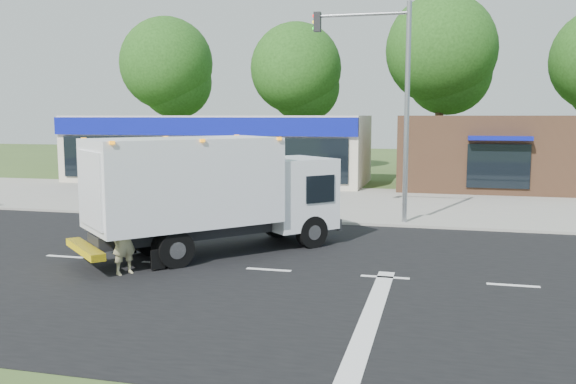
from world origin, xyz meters
name	(u,v)px	position (x,y,z in m)	size (l,w,h in m)	color
ground	(269,270)	(0.00, 0.00, 0.00)	(120.00, 120.00, 0.00)	#385123
road_asphalt	(269,270)	(0.00, 0.00, 0.00)	(60.00, 14.00, 0.02)	black
sidewalk	(327,217)	(0.00, 8.20, 0.06)	(60.00, 2.40, 0.12)	gray
parking_apron	(349,199)	(0.00, 14.00, 0.01)	(60.00, 9.00, 0.02)	gray
lane_markings	(308,287)	(1.35, -1.35, 0.02)	(55.20, 7.00, 0.01)	silver
ems_box_truck	(211,187)	(-2.15, 1.47, 1.96)	(6.91, 7.23, 3.39)	black
emergency_worker	(124,238)	(-3.42, -1.27, 0.93)	(0.70, 0.78, 1.89)	tan
retail_strip_mall	(217,149)	(-9.00, 19.93, 2.01)	(18.00, 6.20, 4.00)	beige
brown_storefront	(494,153)	(7.00, 19.98, 2.00)	(10.00, 6.70, 4.00)	#382316
traffic_signal_pole	(389,90)	(2.35, 7.60, 4.92)	(3.51, 0.25, 8.00)	gray
background_trees	(369,66)	(-0.85, 28.16, 7.38)	(36.77, 7.39, 12.10)	#332114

